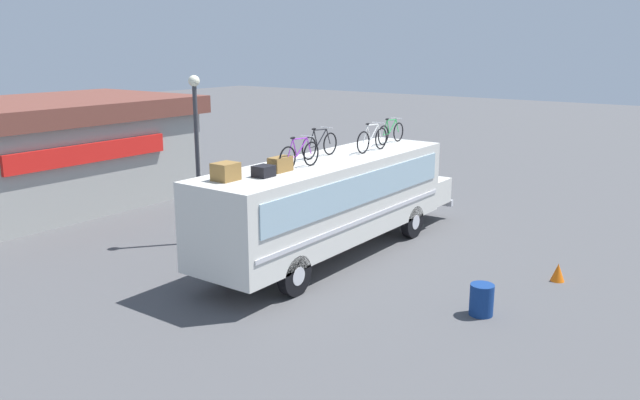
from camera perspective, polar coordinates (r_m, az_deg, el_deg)
ground_plane at (r=19.88m, az=0.75°, el=-5.06°), size 120.00×120.00×0.00m
bus at (r=19.59m, az=1.21°, el=0.13°), size 11.38×2.55×3.06m
luggage_bag_1 at (r=16.27m, az=-8.40°, el=2.52°), size 0.60×0.53×0.45m
luggage_bag_2 at (r=16.62m, az=-5.05°, el=2.57°), size 0.49×0.45×0.29m
luggage_bag_3 at (r=17.26m, az=-3.56°, el=3.20°), size 0.69×0.36×0.40m
rooftop_bicycle_1 at (r=17.62m, az=-1.84°, el=4.03°), size 1.74×0.44×0.92m
rooftop_bicycle_2 at (r=19.41m, az=-0.03°, el=4.95°), size 1.77×0.44×0.92m
rooftop_bicycle_3 at (r=20.56m, az=4.68°, el=5.42°), size 1.79×0.44×0.94m
rooftop_bicycle_4 at (r=22.34m, az=6.34°, el=6.00°), size 1.71×0.44×0.89m
roadside_building at (r=27.92m, az=-23.81°, el=3.85°), size 11.94×7.41×4.25m
trash_bin at (r=16.13m, az=14.20°, el=-8.61°), size 0.58×0.58×0.78m
traffic_cone at (r=19.00m, az=20.44°, el=-6.06°), size 0.38×0.38×0.51m
street_lamp at (r=20.87m, az=-10.93°, el=5.29°), size 0.36×0.36×5.46m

